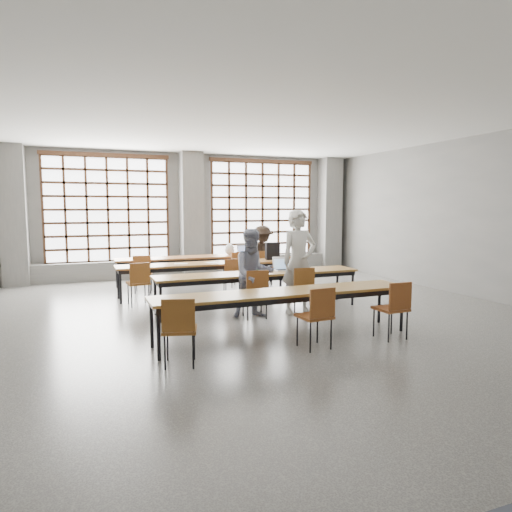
{
  "coord_description": "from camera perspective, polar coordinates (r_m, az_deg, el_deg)",
  "views": [
    {
      "loc": [
        -3.05,
        -7.53,
        1.98
      ],
      "look_at": [
        0.07,
        0.4,
        1.05
      ],
      "focal_mm": 32.0,
      "sensor_mm": 36.0,
      "label": 1
    }
  ],
  "objects": [
    {
      "name": "chair_mid_left",
      "position": [
        9.37,
        -14.43,
        -2.86
      ],
      "size": [
        0.45,
        0.46,
        0.88
      ],
      "color": "brown",
      "rests_on": "floor"
    },
    {
      "name": "chair_near_right",
      "position": [
        7.11,
        16.92,
        -5.78
      ],
      "size": [
        0.44,
        0.44,
        0.88
      ],
      "color": "brown",
      "rests_on": "floor"
    },
    {
      "name": "chair_front_left",
      "position": [
        8.05,
        -0.03,
        -4.12
      ],
      "size": [
        0.46,
        0.47,
        0.88
      ],
      "color": "brown",
      "rests_on": "floor"
    },
    {
      "name": "mouse",
      "position": [
        9.08,
        5.97,
        -1.62
      ],
      "size": [
        0.12,
        0.1,
        0.04
      ],
      "primitive_type": "ellipsoid",
      "rotation": [
        0.0,
        0.0,
        0.41
      ],
      "color": "white",
      "rests_on": "desk_row_c"
    },
    {
      "name": "red_pouch",
      "position": [
        5.82,
        -9.53,
        -8.6
      ],
      "size": [
        0.2,
        0.08,
        0.06
      ],
      "primitive_type": "cube",
      "rotation": [
        0.0,
        0.0,
        -0.02
      ],
      "color": "maroon",
      "rests_on": "chair_near_left"
    },
    {
      "name": "wall_back",
      "position": [
        13.38,
        -8.33,
        5.14
      ],
      "size": [
        10.0,
        0.0,
        10.0
      ],
      "primitive_type": "plane",
      "rotation": [
        1.57,
        0.0,
        0.0
      ],
      "color": "#5C5C59",
      "rests_on": "floor"
    },
    {
      "name": "chair_back_mid",
      "position": [
        11.27,
        -2.61,
        -1.18
      ],
      "size": [
        0.53,
        0.53,
        0.88
      ],
      "color": "brown",
      "rests_on": "floor"
    },
    {
      "name": "paper_sheet_a",
      "position": [
        10.17,
        -9.38,
        -0.94
      ],
      "size": [
        0.34,
        0.28,
        0.0
      ],
      "primitive_type": "cube",
      "rotation": [
        0.0,
        0.0,
        -0.26
      ],
      "color": "white",
      "rests_on": "desk_row_b"
    },
    {
      "name": "chair_near_left",
      "position": [
        5.74,
        -9.59,
        -8.45
      ],
      "size": [
        0.52,
        0.52,
        0.88
      ],
      "color": "brown",
      "rests_on": "floor"
    },
    {
      "name": "desk_row_c",
      "position": [
        8.72,
        0.35,
        -2.48
      ],
      "size": [
        4.0,
        0.7,
        0.73
      ],
      "color": "brown",
      "rests_on": "floor"
    },
    {
      "name": "plastic_bag",
      "position": [
        11.89,
        -3.33,
        0.84
      ],
      "size": [
        0.26,
        0.21,
        0.29
      ],
      "primitive_type": "ellipsoid",
      "rotation": [
        0.0,
        0.0,
        -0.01
      ],
      "color": "white",
      "rests_on": "desk_row_a"
    },
    {
      "name": "floor",
      "position": [
        8.36,
        0.56,
        -7.5
      ],
      "size": [
        11.0,
        11.0,
        0.0
      ],
      "primitive_type": "plane",
      "color": "#4D4D4B",
      "rests_on": "ground"
    },
    {
      "name": "desk_row_b",
      "position": [
        10.27,
        -6.04,
        -1.2
      ],
      "size": [
        4.0,
        0.7,
        0.73
      ],
      "color": "brown",
      "rests_on": "floor"
    },
    {
      "name": "desk_row_d",
      "position": [
        6.83,
        3.61,
        -4.92
      ],
      "size": [
        4.0,
        0.7,
        0.73
      ],
      "color": "brown",
      "rests_on": "floor"
    },
    {
      "name": "phone",
      "position": [
        8.69,
        1.7,
        -2.03
      ],
      "size": [
        0.14,
        0.08,
        0.01
      ],
      "primitive_type": "cube",
      "rotation": [
        0.0,
        0.0,
        0.12
      ],
      "color": "black",
      "rests_on": "desk_row_c"
    },
    {
      "name": "wall_right",
      "position": [
        11.02,
        25.51,
        4.4
      ],
      "size": [
        0.0,
        11.0,
        11.0
      ],
      "primitive_type": "plane",
      "rotation": [
        1.57,
        0.0,
        -1.57
      ],
      "color": "#5C5C59",
      "rests_on": "floor"
    },
    {
      "name": "backpack",
      "position": [
        10.82,
        2.07,
        0.62
      ],
      "size": [
        0.35,
        0.26,
        0.4
      ],
      "primitive_type": "cube",
      "rotation": [
        0.0,
        0.0,
        -0.19
      ],
      "color": "black",
      "rests_on": "desk_row_b"
    },
    {
      "name": "column_right",
      "position": [
        14.82,
        9.2,
        5.22
      ],
      "size": [
        0.6,
        0.55,
        3.5
      ],
      "primitive_type": "cube",
      "color": "#5A5A57",
      "rests_on": "floor"
    },
    {
      "name": "column_left",
      "position": [
        12.83,
        -28.05,
        4.44
      ],
      "size": [
        0.6,
        0.55,
        3.5
      ],
      "primitive_type": "cube",
      "color": "#5A5A57",
      "rests_on": "floor"
    },
    {
      "name": "green_box",
      "position": [
        8.76,
        -0.15,
        -1.71
      ],
      "size": [
        0.26,
        0.11,
        0.09
      ],
      "primitive_type": "cube",
      "rotation": [
        0.0,
        0.0,
        -0.09
      ],
      "color": "#2E852B",
      "rests_on": "desk_row_c"
    },
    {
      "name": "laptop_back",
      "position": [
        12.1,
        -1.43,
        0.55
      ],
      "size": [
        0.41,
        0.36,
        0.26
      ],
      "color": "#ADADB1",
      "rests_on": "desk_row_a"
    },
    {
      "name": "student_back",
      "position": [
        11.63,
        0.8,
        0.11
      ],
      "size": [
        1.06,
        0.75,
        1.5
      ],
      "primitive_type": "imported",
      "rotation": [
        0.0,
        0.0,
        0.21
      ],
      "color": "black",
      "rests_on": "floor"
    },
    {
      "name": "paper_sheet_c",
      "position": [
        10.29,
        -5.5,
        -0.81
      ],
      "size": [
        0.35,
        0.3,
        0.0
      ],
      "primitive_type": "cube",
      "rotation": [
        0.0,
        0.0,
        0.36
      ],
      "color": "white",
      "rests_on": "desk_row_b"
    },
    {
      "name": "column_mid",
      "position": [
        13.11,
        -8.05,
        5.12
      ],
      "size": [
        0.6,
        0.55,
        3.5
      ],
      "primitive_type": "cube",
      "color": "#5A5A57",
      "rests_on": "floor"
    },
    {
      "name": "window_right",
      "position": [
        13.99,
        0.79,
        5.86
      ],
      "size": [
        3.32,
        0.12,
        3.0
      ],
      "color": "white",
      "rests_on": "wall_back"
    },
    {
      "name": "chair_front_right",
      "position": [
        8.42,
        5.72,
        -3.7
      ],
      "size": [
        0.45,
        0.45,
        0.88
      ],
      "color": "brown",
      "rests_on": "floor"
    },
    {
      "name": "student_male",
      "position": [
        8.47,
        5.38,
        -0.73
      ],
      "size": [
        0.72,
        0.49,
        1.92
      ],
      "primitive_type": "imported",
      "rotation": [
        0.0,
        0.0,
        0.05
      ],
      "color": "silver",
      "rests_on": "floor"
    },
    {
      "name": "chair_mid_right",
      "position": [
        10.33,
        4.57,
        -1.85
      ],
      "size": [
        0.44,
        0.45,
        0.88
      ],
      "color": "brown",
      "rests_on": "floor"
    },
    {
      "name": "laptop_front",
      "position": [
        9.02,
        3.36,
        -1.38
      ],
      "size": [
        0.38,
        0.33,
        0.26
      ],
      "color": "#BCBBC1",
      "rests_on": "desk_row_c"
    },
    {
      "name": "sill_ledge",
      "position": [
        13.3,
        -8.04,
        -1.34
      ],
      "size": [
        9.8,
        0.35,
        0.5
      ],
      "primitive_type": "cube",
      "color": "#5A5A57",
      "rests_on": "floor"
    },
    {
      "name": "chair_near_mid",
      "position": [
        6.4,
        7.69,
        -6.89
      ],
      "size": [
        0.45,
        0.46,
        0.88
      ],
      "color": "brown",
      "rests_on": "floor"
    },
    {
      "name": "ceiling",
      "position": [
        8.27,
        0.59,
        16.8
      ],
      "size": [
        11.0,
        11.0,
        0.0
      ],
      "primitive_type": "plane",
      "rotation": [
        3.14,
        0.0,
        0.0
      ],
      "color": "silver",
      "rests_on": "floor"
    },
    {
      "name": "chair_back_right",
      "position": [
        11.53,
        1.04,
        -1.0
      ],
      "size": [
        0.42,
        0.43,
        0.88
      ],
      "color": "brown",
      "rests_on": "floor"
    },
    {
      "name": "desk_row_a",
      "position": [
        11.62,
        -7.46,
        -0.36
      ],
      "size": [
        4.0,
        0.7,
        0.73
      ],
      "color": "brown",
      "rests_on": "floor"
    },
    {
      "name": "chair_mid_centre",
      "position": [
        9.8,
        -2.87,
        -2.28
      ],
      "size": [
        0.49,
        0.49,
        0.88
      ],
      "color": "brown",
      "rests_on": "floor"
    },
    {
      "name": "chair_back_left",
      "position": [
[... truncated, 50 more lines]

